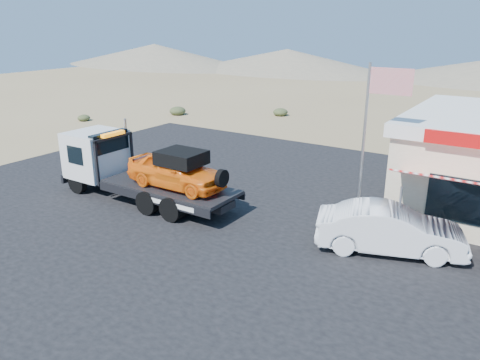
{
  "coord_description": "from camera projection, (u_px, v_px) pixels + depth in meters",
  "views": [
    {
      "loc": [
        9.97,
        -11.65,
        7.28
      ],
      "look_at": [
        0.53,
        2.73,
        1.5
      ],
      "focal_mm": 35.0,
      "sensor_mm": 36.0,
      "label": 1
    }
  ],
  "objects": [
    {
      "name": "tow_truck",
      "position": [
        142.0,
        167.0,
        19.77
      ],
      "size": [
        8.33,
        2.47,
        2.78
      ],
      "color": "black",
      "rests_on": "asphalt_lot"
    },
    {
      "name": "flagpole",
      "position": [
        371.0,
        128.0,
        16.54
      ],
      "size": [
        1.55,
        0.1,
        6.0
      ],
      "color": "#99999E",
      "rests_on": "asphalt_lot"
    },
    {
      "name": "asphalt_lot",
      "position": [
        275.0,
        221.0,
        18.07
      ],
      "size": [
        32.0,
        24.0,
        0.02
      ],
      "primitive_type": "cube",
      "color": "black",
      "rests_on": "ground"
    },
    {
      "name": "distant_hills",
      "position": [
        385.0,
        64.0,
        64.91
      ],
      "size": [
        126.0,
        48.0,
        4.2
      ],
      "color": "#726B59",
      "rests_on": "ground"
    },
    {
      "name": "ground",
      "position": [
        186.0,
        237.0,
        16.74
      ],
      "size": [
        120.0,
        120.0,
        0.0
      ],
      "primitive_type": "plane",
      "color": "olive",
      "rests_on": "ground"
    },
    {
      "name": "white_sedan",
      "position": [
        390.0,
        229.0,
        15.45
      ],
      "size": [
        5.07,
        3.14,
        1.58
      ],
      "primitive_type": "imported",
      "rotation": [
        0.0,
        0.0,
        1.9
      ],
      "color": "silver",
      "rests_on": "asphalt_lot"
    },
    {
      "name": "desert_scrub",
      "position": [
        120.0,
        130.0,
        32.06
      ],
      "size": [
        22.35,
        33.53,
        0.72
      ],
      "color": "#2F3C20",
      "rests_on": "ground"
    }
  ]
}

